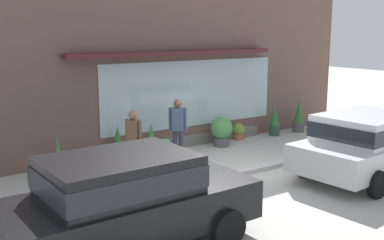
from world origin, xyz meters
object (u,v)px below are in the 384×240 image
(potted_plant_window_right, at_px, (275,122))
(parked_car_silver, at_px, (369,141))
(potted_plant_trailing_edge, at_px, (151,140))
(potted_plant_corner_tall, at_px, (299,116))
(potted_plant_doorstep, at_px, (58,155))
(pedestrian_with_handbag, at_px, (134,139))
(potted_plant_near_hydrant, at_px, (238,131))
(potted_plant_window_left, at_px, (222,130))
(parked_car_black, at_px, (126,197))
(pedestrian_passerby, at_px, (178,125))
(potted_plant_by_entrance, at_px, (118,144))
(fire_hydrant, at_px, (165,157))

(potted_plant_window_right, bearing_deg, parked_car_silver, -106.28)
(potted_plant_trailing_edge, height_order, potted_plant_corner_tall, potted_plant_corner_tall)
(potted_plant_window_right, distance_m, potted_plant_doorstep, 7.50)
(pedestrian_with_handbag, height_order, potted_plant_corner_tall, pedestrian_with_handbag)
(pedestrian_with_handbag, distance_m, potted_plant_near_hydrant, 5.00)
(potted_plant_window_right, distance_m, potted_plant_trailing_edge, 4.76)
(potted_plant_window_left, distance_m, potted_plant_corner_tall, 3.52)
(parked_car_black, height_order, potted_plant_window_right, parked_car_black)
(pedestrian_passerby, xyz_separation_m, potted_plant_by_entrance, (-1.34, 0.96, -0.55))
(pedestrian_with_handbag, height_order, potted_plant_window_right, pedestrian_with_handbag)
(parked_car_silver, relative_size, potted_plant_trailing_edge, 4.58)
(pedestrian_passerby, bearing_deg, potted_plant_window_left, -123.24)
(potted_plant_window_left, bearing_deg, potted_plant_doorstep, 178.71)
(parked_car_black, bearing_deg, pedestrian_passerby, 46.86)
(pedestrian_with_handbag, distance_m, pedestrian_passerby, 1.78)
(parked_car_black, distance_m, potted_plant_window_right, 9.25)
(pedestrian_with_handbag, bearing_deg, potted_plant_window_right, 75.11)
(potted_plant_window_right, height_order, potted_plant_window_left, potted_plant_window_right)
(potted_plant_corner_tall, relative_size, potted_plant_near_hydrant, 2.15)
(pedestrian_with_handbag, bearing_deg, fire_hydrant, 31.77)
(pedestrian_with_handbag, distance_m, potted_plant_corner_tall, 7.31)
(parked_car_silver, relative_size, potted_plant_by_entrance, 4.57)
(pedestrian_passerby, xyz_separation_m, potted_plant_window_right, (4.41, 0.77, -0.54))
(pedestrian_with_handbag, distance_m, potted_plant_window_left, 3.89)
(potted_plant_doorstep, bearing_deg, potted_plant_window_right, 0.37)
(parked_car_black, relative_size, potted_plant_trailing_edge, 4.39)
(pedestrian_with_handbag, xyz_separation_m, potted_plant_corner_tall, (7.17, 1.33, -0.40))
(fire_hydrant, xyz_separation_m, parked_car_black, (-2.51, -2.93, 0.41))
(fire_hydrant, distance_m, parked_car_black, 3.88)
(pedestrian_passerby, distance_m, potted_plant_trailing_edge, 1.09)
(parked_car_silver, relative_size, potted_plant_near_hydrant, 8.20)
(pedestrian_with_handbag, xyz_separation_m, potted_plant_near_hydrant, (4.67, 1.64, -0.68))
(parked_car_black, height_order, potted_plant_doorstep, parked_car_black)
(parked_car_silver, height_order, potted_plant_trailing_edge, parked_car_silver)
(pedestrian_passerby, bearing_deg, parked_car_black, 87.75)
(fire_hydrant, bearing_deg, pedestrian_with_handbag, 149.74)
(parked_car_black, relative_size, potted_plant_window_left, 4.62)
(pedestrian_passerby, bearing_deg, potted_plant_doorstep, 26.54)
(potted_plant_doorstep, bearing_deg, fire_hydrant, -40.11)
(pedestrian_passerby, relative_size, potted_plant_corner_tall, 1.48)
(fire_hydrant, height_order, pedestrian_with_handbag, pedestrian_with_handbag)
(parked_car_black, bearing_deg, potted_plant_doorstep, 83.28)
(fire_hydrant, xyz_separation_m, pedestrian_with_handbag, (-0.63, 0.37, 0.46))
(potted_plant_window_right, xyz_separation_m, potted_plant_near_hydrant, (-1.40, 0.23, -0.19))
(parked_car_silver, bearing_deg, potted_plant_by_entrance, 128.71)
(fire_hydrant, distance_m, potted_plant_by_entrance, 1.99)
(pedestrian_passerby, height_order, potted_plant_by_entrance, pedestrian_passerby)
(pedestrian_passerby, bearing_deg, potted_plant_window_right, -130.31)
(fire_hydrant, height_order, potted_plant_window_left, fire_hydrant)
(potted_plant_trailing_edge, bearing_deg, pedestrian_passerby, -68.76)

